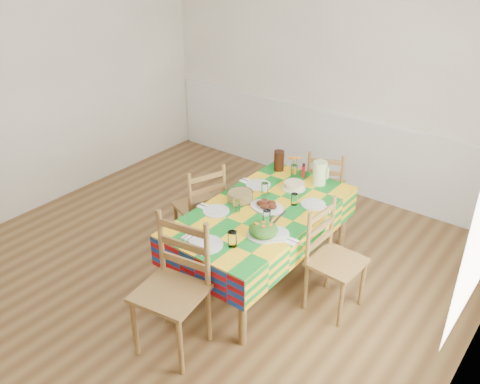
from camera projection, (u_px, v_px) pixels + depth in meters
The scene contains 22 objects.
room at pixel (175, 144), 3.91m from camera, with size 4.58×5.08×2.78m.
wainscot at pixel (325, 146), 6.05m from camera, with size 4.41×0.06×0.92m.
dining_table at pixel (262, 217), 4.39m from camera, with size 0.94×1.75×0.68m.
setting_near_head at pixel (215, 242), 3.86m from camera, with size 0.42×0.28×0.12m.
setting_left_near at pixel (223, 209), 4.31m from camera, with size 0.41×0.24×0.11m.
setting_left_far at pixel (260, 186), 4.68m from camera, with size 0.42×0.25×0.11m.
setting_right_near at pixel (272, 228), 4.04m from camera, with size 0.45×0.26×0.12m.
setting_right_far at pixel (307, 202), 4.41m from camera, with size 0.41×0.23×0.10m.
meat_platter at pixel (267, 205), 4.36m from camera, with size 0.32×0.23×0.06m.
salad_platter at pixel (263, 231), 3.98m from camera, with size 0.26×0.26×0.11m.
pasta_bowl at pixel (240, 196), 4.47m from camera, with size 0.23×0.23×0.08m.
cake at pixel (294, 186), 4.68m from camera, with size 0.22×0.22×0.06m.
serving_utensils at pixel (274, 218), 4.21m from camera, with size 0.14×0.31×0.01m.
flower_vase at pixel (294, 167), 4.88m from camera, with size 0.13×0.11×0.21m.
hot_sauce at pixel (303, 170), 4.86m from camera, with size 0.03×0.03×0.14m, color red.
green_pitcher at pixel (320, 173), 4.72m from camera, with size 0.13×0.13×0.22m, color beige.
tea_pitcher at pixel (279, 161), 4.98m from camera, with size 0.10×0.10×0.20m, color black.
name_card at pixel (198, 253), 3.77m from camera, with size 0.07×0.02×0.02m, color silver.
chair_near at pixel (174, 289), 3.67m from camera, with size 0.53×0.51×1.05m.
chair_far at pixel (325, 188), 5.24m from camera, with size 0.49×0.48×0.87m.
chair_left at pixel (201, 208), 4.82m from camera, with size 0.51×0.52×0.93m.
chair_right at pixel (332, 260), 4.09m from camera, with size 0.41×0.43×0.92m.
Camera 1 is at (2.60, -2.56, 2.88)m, focal length 38.00 mm.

